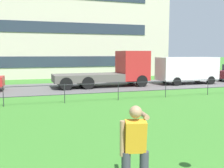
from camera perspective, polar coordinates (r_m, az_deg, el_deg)
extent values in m
cube|color=#565454|center=(19.61, -12.64, -0.89)|extent=(80.00, 6.66, 0.01)
cylinder|color=#232328|center=(13.47, -22.81, -2.54)|extent=(0.04, 0.04, 1.00)
cylinder|color=#232328|center=(13.51, -10.40, -2.09)|extent=(0.04, 0.04, 1.00)
cylinder|color=#232328|center=(14.17, 1.38, -1.58)|extent=(0.04, 0.04, 1.00)
cylinder|color=#232328|center=(15.36, 11.73, -1.07)|extent=(0.04, 0.04, 1.00)
cylinder|color=#232328|center=(16.97, 20.34, -0.62)|extent=(0.04, 0.04, 1.00)
cylinder|color=#232328|center=(13.52, -10.39, -2.30)|extent=(29.16, 0.03, 0.03)
cylinder|color=#232328|center=(13.45, -10.44, -0.20)|extent=(29.16, 0.03, 0.03)
cube|color=orange|center=(4.57, 5.16, -11.38)|extent=(0.42, 0.36, 0.58)
sphere|color=#A87A5B|center=(4.45, 5.22, -6.16)|extent=(0.22, 0.22, 0.22)
cylinder|color=#A87A5B|center=(4.81, 6.94, -6.75)|extent=(0.23, 0.63, 0.14)
cylinder|color=#A87A5B|center=(4.55, 2.30, -11.89)|extent=(0.09, 0.09, 0.62)
cube|color=#B22323|center=(20.75, 4.52, 4.09)|extent=(2.15, 2.35, 2.30)
cube|color=#283342|center=(21.11, 6.76, 5.05)|extent=(0.16, 1.84, 0.87)
cube|color=#56514C|center=(19.65, -5.32, 1.39)|extent=(5.25, 2.42, 0.56)
cylinder|color=black|center=(21.92, 4.14, 1.22)|extent=(0.91, 0.32, 0.90)
cylinder|color=black|center=(20.00, 6.52, 0.67)|extent=(0.91, 0.32, 0.90)
cylinder|color=black|center=(20.64, -6.71, 0.85)|extent=(0.91, 0.32, 0.90)
cylinder|color=black|center=(18.59, -5.32, 0.22)|extent=(0.91, 0.32, 0.90)
cylinder|color=black|center=(20.37, -11.00, 0.69)|extent=(0.91, 0.32, 0.90)
cylinder|color=black|center=(18.29, -10.08, 0.04)|extent=(0.91, 0.32, 0.90)
cube|color=white|center=(22.67, 16.16, 3.28)|extent=(5.03, 2.03, 1.90)
cube|color=#283342|center=(23.80, 20.24, 4.09)|extent=(0.14, 1.67, 0.76)
cylinder|color=black|center=(24.46, 18.25, 1.21)|extent=(0.68, 0.25, 0.68)
cylinder|color=black|center=(22.97, 20.91, 0.77)|extent=(0.68, 0.25, 0.68)
cylinder|color=black|center=(22.78, 11.64, 1.03)|extent=(0.68, 0.25, 0.68)
cylinder|color=black|center=(21.17, 14.03, 0.54)|extent=(0.68, 0.25, 0.68)
cylinder|color=black|center=(26.54, 22.68, 1.35)|extent=(0.60, 0.21, 0.60)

